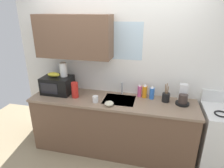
# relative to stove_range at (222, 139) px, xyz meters

# --- Properties ---
(kitchen_wall_assembly) EXTENTS (3.26, 0.42, 2.50)m
(kitchen_wall_assembly) POSITION_rel_stove_range_xyz_m (-1.72, 0.30, 0.91)
(kitchen_wall_assembly) COLOR white
(kitchen_wall_assembly) RESTS_ON ground
(counter_unit) EXTENTS (2.49, 0.63, 0.90)m
(counter_unit) POSITION_rel_stove_range_xyz_m (-1.59, -0.00, 0.00)
(counter_unit) COLOR brown
(counter_unit) RESTS_ON ground
(sink_faucet) EXTENTS (0.03, 0.03, 0.19)m
(sink_faucet) POSITION_rel_stove_range_xyz_m (-1.48, 0.24, 0.54)
(sink_faucet) COLOR #B2B5BA
(sink_faucet) RESTS_ON counter_unit
(stove_range) EXTENTS (0.60, 0.60, 1.08)m
(stove_range) POSITION_rel_stove_range_xyz_m (0.00, 0.00, 0.00)
(stove_range) COLOR white
(stove_range) RESTS_ON ground
(microwave) EXTENTS (0.46, 0.35, 0.27)m
(microwave) POSITION_rel_stove_range_xyz_m (-2.50, 0.04, 0.58)
(microwave) COLOR black
(microwave) RESTS_ON counter_unit
(banana_bunch) EXTENTS (0.20, 0.11, 0.07)m
(banana_bunch) POSITION_rel_stove_range_xyz_m (-2.55, 0.05, 0.75)
(banana_bunch) COLOR gold
(banana_bunch) RESTS_ON microwave
(paper_towel_roll) EXTENTS (0.11, 0.11, 0.22)m
(paper_towel_roll) POSITION_rel_stove_range_xyz_m (-2.40, 0.10, 0.82)
(paper_towel_roll) COLOR white
(paper_towel_roll) RESTS_ON microwave
(coffee_maker) EXTENTS (0.19, 0.21, 0.28)m
(coffee_maker) POSITION_rel_stove_range_xyz_m (-0.58, 0.10, 0.55)
(coffee_maker) COLOR black
(coffee_maker) RESTS_ON counter_unit
(dish_soap_bottle_pink) EXTENTS (0.06, 0.06, 0.21)m
(dish_soap_bottle_pink) POSITION_rel_stove_range_xyz_m (-1.20, 0.21, 0.54)
(dish_soap_bottle_pink) COLOR #E55999
(dish_soap_bottle_pink) RESTS_ON counter_unit
(dish_soap_bottle_orange) EXTENTS (0.07, 0.07, 0.22)m
(dish_soap_bottle_orange) POSITION_rel_stove_range_xyz_m (-1.12, 0.19, 0.54)
(dish_soap_bottle_orange) COLOR orange
(dish_soap_bottle_orange) RESTS_ON counter_unit
(dish_soap_bottle_blue) EXTENTS (0.07, 0.07, 0.21)m
(dish_soap_bottle_blue) POSITION_rel_stove_range_xyz_m (-1.01, 0.17, 0.54)
(dish_soap_bottle_blue) COLOR blue
(dish_soap_bottle_blue) RESTS_ON counter_unit
(cereal_canister) EXTENTS (0.10, 0.10, 0.24)m
(cereal_canister) POSITION_rel_stove_range_xyz_m (-2.16, -0.05, 0.56)
(cereal_canister) COLOR red
(cereal_canister) RESTS_ON counter_unit
(mug_white) EXTENTS (0.08, 0.08, 0.09)m
(mug_white) POSITION_rel_stove_range_xyz_m (-1.80, -0.14, 0.49)
(mug_white) COLOR white
(mug_white) RESTS_ON counter_unit
(utensil_crock) EXTENTS (0.11, 0.11, 0.29)m
(utensil_crock) POSITION_rel_stove_range_xyz_m (-0.81, 0.12, 0.51)
(utensil_crock) COLOR black
(utensil_crock) RESTS_ON counter_unit
(small_bowl) EXTENTS (0.13, 0.13, 0.06)m
(small_bowl) POSITION_rel_stove_range_xyz_m (-1.58, -0.20, 0.47)
(small_bowl) COLOR beige
(small_bowl) RESTS_ON counter_unit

